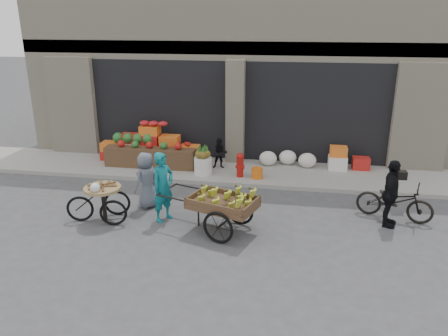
% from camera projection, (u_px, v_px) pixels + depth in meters
% --- Properties ---
extents(ground, '(80.00, 80.00, 0.00)m').
position_uv_depth(ground, '(203.00, 237.00, 9.41)').
color(ground, '#424244').
rests_on(ground, ground).
extents(sidewalk, '(18.00, 2.20, 0.12)m').
position_uv_depth(sidewalk, '(231.00, 171.00, 13.21)').
color(sidewalk, gray).
rests_on(sidewalk, ground).
extents(building, '(14.00, 6.45, 7.00)m').
position_uv_depth(building, '(247.00, 49.00, 15.79)').
color(building, beige).
rests_on(building, ground).
extents(fruit_display, '(3.10, 1.12, 1.24)m').
position_uv_depth(fruit_display, '(154.00, 146.00, 13.65)').
color(fruit_display, red).
rests_on(fruit_display, sidewalk).
extents(pineapple_bin, '(0.52, 0.52, 0.50)m').
position_uv_depth(pineapple_bin, '(203.00, 166.00, 12.76)').
color(pineapple_bin, silver).
rests_on(pineapple_bin, sidewalk).
extents(fire_hydrant, '(0.22, 0.22, 0.71)m').
position_uv_depth(fire_hydrant, '(240.00, 164.00, 12.50)').
color(fire_hydrant, '#A5140F').
rests_on(fire_hydrant, sidewalk).
extents(orange_bucket, '(0.32, 0.32, 0.30)m').
position_uv_depth(orange_bucket, '(257.00, 173.00, 12.45)').
color(orange_bucket, orange).
rests_on(orange_bucket, sidewalk).
extents(right_bay_goods, '(3.35, 0.60, 0.70)m').
position_uv_depth(right_bay_goods, '(319.00, 159.00, 13.25)').
color(right_bay_goods, silver).
rests_on(right_bay_goods, sidewalk).
extents(seated_person, '(0.51, 0.43, 0.93)m').
position_uv_depth(seated_person, '(220.00, 153.00, 13.18)').
color(seated_person, black).
rests_on(seated_person, sidewalk).
extents(banana_cart, '(2.57, 1.65, 1.00)m').
position_uv_depth(banana_cart, '(221.00, 201.00, 9.43)').
color(banana_cart, brown).
rests_on(banana_cart, ground).
extents(vendor_woman, '(0.63, 0.71, 1.64)m').
position_uv_depth(vendor_woman, '(163.00, 187.00, 9.95)').
color(vendor_woman, '#0E6771').
rests_on(vendor_woman, ground).
extents(tricycle_cart, '(1.46, 1.01, 0.95)m').
position_uv_depth(tricycle_cart, '(103.00, 198.00, 10.00)').
color(tricycle_cart, '#9E7F51').
rests_on(tricycle_cart, ground).
extents(vendor_grey, '(0.71, 0.82, 1.41)m').
position_uv_depth(vendor_grey, '(146.00, 180.00, 10.69)').
color(vendor_grey, slate).
rests_on(vendor_grey, ground).
extents(bicycle, '(1.82, 1.09, 0.90)m').
position_uv_depth(bicycle, '(395.00, 201.00, 10.12)').
color(bicycle, black).
rests_on(bicycle, ground).
extents(cyclist, '(0.64, 0.98, 1.56)m').
position_uv_depth(cyclist, '(391.00, 194.00, 9.67)').
color(cyclist, black).
rests_on(cyclist, ground).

